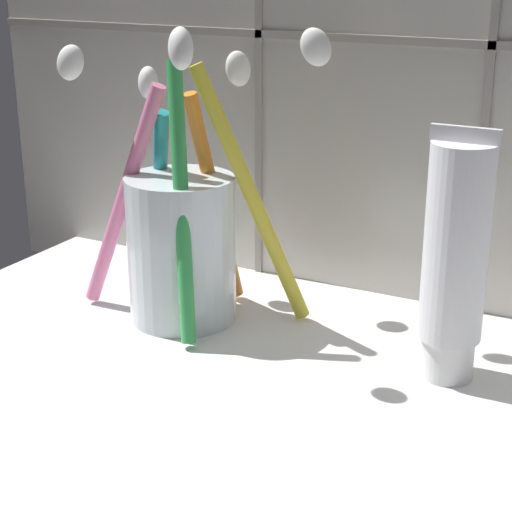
{
  "coord_description": "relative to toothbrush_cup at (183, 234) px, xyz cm",
  "views": [
    {
      "loc": [
        13.12,
        -36.06,
        24.01
      ],
      "look_at": [
        -7.18,
        2.32,
        8.39
      ],
      "focal_mm": 60.0,
      "sensor_mm": 36.0,
      "label": 1
    }
  ],
  "objects": [
    {
      "name": "toothbrush_cup",
      "position": [
        0.0,
        0.0,
        0.0
      ],
      "size": [
        16.94,
        10.87,
        18.46
      ],
      "color": "silver",
      "rests_on": "sink_counter"
    },
    {
      "name": "sink_counter",
      "position": [
        14.21,
        -5.93,
        -6.48
      ],
      "size": [
        61.17,
        31.53,
        2.0
      ],
      "primitive_type": "cube",
      "color": "white",
      "rests_on": "ground"
    },
    {
      "name": "toothpaste_tube",
      "position": [
        16.94,
        -0.14,
        1.33
      ],
      "size": [
        3.55,
        3.38,
        13.75
      ],
      "color": "white",
      "rests_on": "sink_counter"
    }
  ]
}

